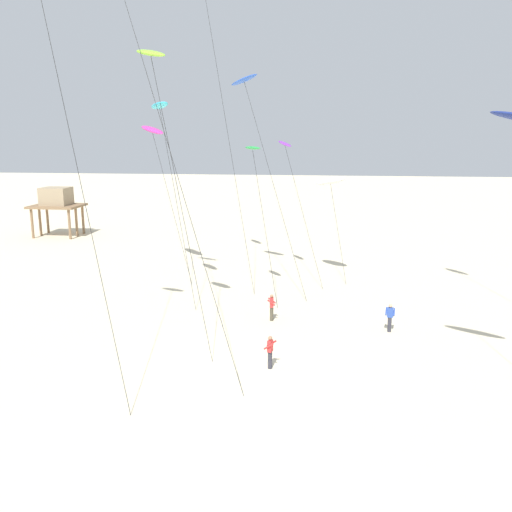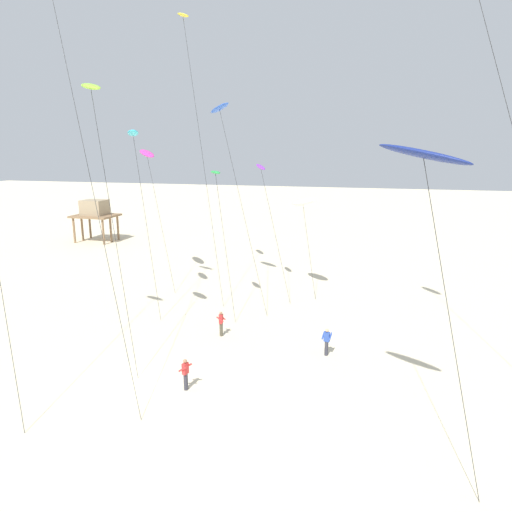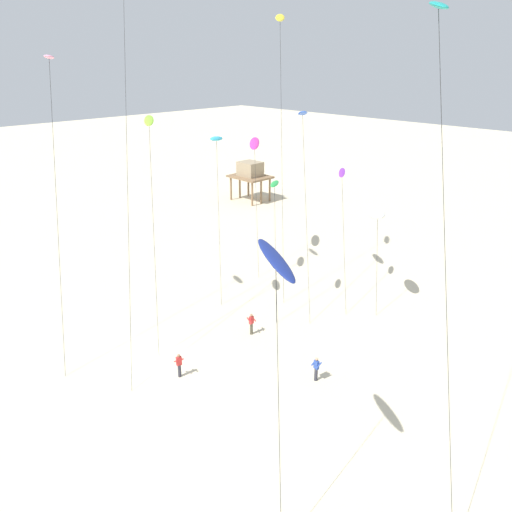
# 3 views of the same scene
# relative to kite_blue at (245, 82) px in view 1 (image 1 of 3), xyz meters

# --- Properties ---
(ground_plane) EXTENTS (260.00, 260.00, 0.00)m
(ground_plane) POSITION_rel_kite_blue_xyz_m (0.56, -15.62, -14.84)
(ground_plane) COLOR beige
(kite_blue) EXTENTS (6.18, 5.37, 15.38)m
(kite_blue) POSITION_rel_kite_blue_xyz_m (0.00, 0.00, 0.00)
(kite_blue) COLOR blue
(kite_blue) RESTS_ON ground
(kite_white) EXTENTS (2.89, 3.26, 8.35)m
(kite_white) POSITION_rel_kite_blue_xyz_m (6.30, 1.88, -7.12)
(kite_white) COLOR white
(kite_white) RESTS_ON ground
(kite_green) EXTENTS (2.64, 2.54, 10.47)m
(kite_green) POSITION_rel_kite_blue_xyz_m (1.14, -4.28, -4.64)
(kite_green) COLOR green
(kite_green) RESTS_ON ground
(kite_purple) EXTENTS (3.86, 3.54, 10.80)m
(kite_purple) POSITION_rel_kite_blue_xyz_m (2.84, 1.71, -4.53)
(kite_purple) COLOR purple
(kite_purple) RESTS_ON ground
(kite_lime) EXTENTS (4.57, 3.77, 15.58)m
(kite_lime) POSITION_rel_kite_blue_xyz_m (-3.01, -12.04, 0.16)
(kite_lime) COLOR #8CD833
(kite_lime) RESTS_ON ground
(kite_magenta) EXTENTS (5.11, 4.56, 12.04)m
(kite_magenta) POSITION_rel_kite_blue_xyz_m (-7.64, 2.25, -3.32)
(kite_magenta) COLOR #D8339E
(kite_magenta) RESTS_ON ground
(kite_cyan) EXTENTS (3.68, 3.50, 13.36)m
(kite_cyan) POSITION_rel_kite_blue_xyz_m (-4.88, -4.68, -1.89)
(kite_cyan) COLOR #33BFE0
(kite_cyan) RESTS_ON ground
(kite_flyer_nearest) EXTENTS (0.51, 0.53, 1.67)m
(kite_flyer_nearest) POSITION_rel_kite_blue_xyz_m (2.81, -8.34, -13.95)
(kite_flyer_nearest) COLOR #4C4738
(kite_flyer_nearest) RESTS_ON ground
(kite_flyer_middle) EXTENTS (0.62, 0.64, 1.67)m
(kite_flyer_middle) POSITION_rel_kite_blue_xyz_m (3.39, -15.32, -13.95)
(kite_flyer_middle) COLOR #33333D
(kite_flyer_middle) RESTS_ON ground
(kite_flyer_furthest) EXTENTS (0.61, 0.59, 1.67)m
(kite_flyer_furthest) POSITION_rel_kite_blue_xyz_m (9.78, -9.42, -13.95)
(kite_flyer_furthest) COLOR #33333D
(kite_flyer_furthest) RESTS_ON ground
(stilt_house) EXTENTS (5.39, 4.26, 5.48)m
(stilt_house) POSITION_rel_kite_blue_xyz_m (-23.73, 17.19, -10.82)
(stilt_house) COLOR #846647
(stilt_house) RESTS_ON ground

